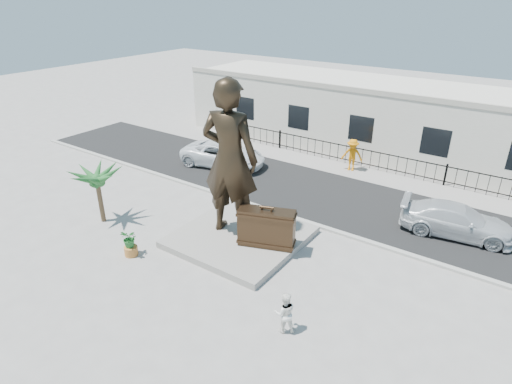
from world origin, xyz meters
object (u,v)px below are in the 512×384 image
tourist (285,313)px  car_white (223,154)px  suitcase (267,228)px  statue (230,159)px

tourist → car_white: 14.77m
suitcase → statue: bearing=155.7°
statue → car_white: size_ratio=1.29×
suitcase → car_white: bearing=118.9°
statue → car_white: bearing=-60.6°
statue → tourist: size_ratio=4.62×
tourist → car_white: size_ratio=0.28×
statue → car_white: (-5.66, 6.43, -2.96)m
suitcase → tourist: suitcase is taller
car_white → statue: bearing=-150.4°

